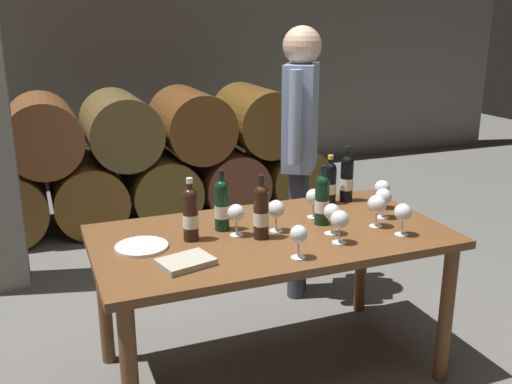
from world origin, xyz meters
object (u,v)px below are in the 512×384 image
at_px(dining_table, 271,250).
at_px(wine_bottle_3, 330,182).
at_px(wine_glass_7, 236,214).
at_px(serving_plate, 142,247).
at_px(wine_glass_9, 383,197).
at_px(wine_glass_6, 403,213).
at_px(wine_glass_1, 276,210).
at_px(wine_glass_5, 314,197).
at_px(tasting_notebook, 186,262).
at_px(wine_bottle_5, 261,211).
at_px(wine_bottle_1, 347,178).
at_px(wine_glass_3, 299,235).
at_px(wine_glass_8, 382,189).
at_px(wine_bottle_4, 222,204).
at_px(wine_glass_0, 332,213).
at_px(sommelier_presenting, 300,138).
at_px(wine_glass_2, 377,205).
at_px(wine_bottle_0, 190,214).
at_px(wine_glass_4, 340,220).
at_px(wine_bottle_2, 322,199).

distance_m(dining_table, wine_bottle_3, 0.61).
bearing_deg(wine_glass_7, serving_plate, 178.90).
distance_m(wine_glass_7, wine_glass_9, 0.79).
bearing_deg(dining_table, wine_glass_6, -24.31).
relative_size(wine_glass_1, wine_glass_5, 1.02).
xyz_separation_m(dining_table, tasting_notebook, (-0.48, -0.22, 0.11)).
distance_m(wine_bottle_5, wine_glass_5, 0.40).
xyz_separation_m(wine_bottle_1, wine_glass_3, (-0.61, -0.64, -0.03)).
distance_m(wine_bottle_5, wine_glass_8, 0.80).
distance_m(wine_bottle_4, wine_glass_8, 0.91).
bearing_deg(wine_glass_8, wine_glass_3, -147.70).
height_order(wine_bottle_3, wine_glass_6, wine_bottle_3).
bearing_deg(wine_glass_7, wine_glass_6, -21.08).
relative_size(wine_glass_0, wine_glass_7, 0.97).
bearing_deg(sommelier_presenting, wine_glass_9, -81.65).
relative_size(wine_glass_2, wine_glass_8, 1.04).
relative_size(wine_glass_7, wine_glass_8, 0.99).
distance_m(dining_table, wine_glass_9, 0.65).
bearing_deg(wine_glass_9, wine_bottle_3, 113.28).
relative_size(wine_glass_2, serving_plate, 0.68).
height_order(wine_bottle_1, wine_bottle_4, wine_bottle_1).
bearing_deg(wine_glass_7, wine_glass_0, -18.97).
bearing_deg(sommelier_presenting, wine_glass_1, -122.93).
distance_m(dining_table, wine_glass_6, 0.66).
height_order(wine_bottle_0, tasting_notebook, wine_bottle_0).
height_order(wine_bottle_4, wine_glass_6, wine_bottle_4).
height_order(wine_bottle_4, sommelier_presenting, sommelier_presenting).
relative_size(wine_bottle_0, wine_glass_3, 2.00).
relative_size(wine_glass_6, wine_glass_9, 0.99).
bearing_deg(wine_glass_6, wine_glass_1, 153.65).
relative_size(wine_bottle_0, wine_glass_8, 1.90).
relative_size(wine_bottle_3, wine_glass_2, 1.68).
bearing_deg(wine_glass_3, wine_glass_4, 19.50).
xyz_separation_m(dining_table, wine_glass_0, (0.26, -0.12, 0.20)).
bearing_deg(serving_plate, tasting_notebook, -61.78).
relative_size(wine_bottle_5, wine_glass_7, 1.97).
bearing_deg(wine_glass_9, wine_glass_7, 177.16).
height_order(dining_table, wine_glass_1, wine_glass_1).
distance_m(wine_bottle_0, wine_glass_3, 0.53).
bearing_deg(wine_bottle_0, wine_bottle_5, -17.01).
relative_size(dining_table, wine_glass_3, 11.28).
height_order(wine_glass_0, wine_glass_6, wine_glass_6).
relative_size(wine_bottle_3, wine_glass_1, 1.74).
bearing_deg(wine_glass_5, wine_glass_2, -46.13).
bearing_deg(wine_glass_3, wine_glass_1, 83.04).
xyz_separation_m(wine_glass_1, wine_glass_4, (0.21, -0.25, 0.00)).
relative_size(wine_bottle_1, wine_glass_6, 2.00).
relative_size(wine_bottle_2, wine_glass_1, 1.91).
bearing_deg(sommelier_presenting, wine_bottle_5, -126.13).
height_order(wine_bottle_1, serving_plate, wine_bottle_1).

